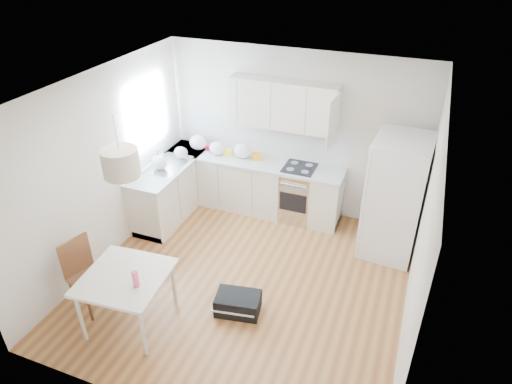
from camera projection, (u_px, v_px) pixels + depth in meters
floor at (245, 281)px, 6.30m from camera, size 4.20×4.20×0.00m
ceiling at (242, 91)px, 4.92m from camera, size 4.20×4.20×0.00m
wall_back at (294, 134)px, 7.29m from camera, size 4.20×0.00×4.20m
wall_left at (103, 169)px, 6.26m from camera, size 0.00×4.20×4.20m
wall_right at (422, 234)px, 4.96m from camera, size 0.00×4.20×4.20m
window_glassblock at (147, 113)px, 6.98m from camera, size 0.02×1.00×1.00m
cabinets_back at (253, 185)px, 7.70m from camera, size 3.00×0.60×0.88m
cabinets_left at (173, 189)px, 7.60m from camera, size 0.60×1.80×0.88m
counter_back at (253, 161)px, 7.47m from camera, size 3.02×0.64×0.04m
counter_left at (170, 164)px, 7.36m from camera, size 0.64×1.82×0.04m
backsplash_back at (259, 137)px, 7.55m from camera, size 3.00×0.01×0.58m
backsplash_left at (152, 144)px, 7.29m from camera, size 0.01×1.80×0.58m
upper_cabinets at (283, 105)px, 6.94m from camera, size 1.70×0.32×0.75m
range_oven at (298, 194)px, 7.46m from camera, size 0.50×0.61×0.88m
sink at (168, 165)px, 7.31m from camera, size 0.50×0.80×0.16m
refrigerator at (396, 197)px, 6.48m from camera, size 0.91×0.95×1.80m
dining_table at (126, 281)px, 5.32m from camera, size 1.02×1.02×0.75m
dining_chair at (89, 277)px, 5.65m from camera, size 0.51×0.51×0.97m
drink_bottle at (135, 278)px, 5.06m from camera, size 0.08×0.08×0.25m
gym_bag at (238, 303)px, 5.76m from camera, size 0.61×0.45×0.26m
pendant_lamp at (121, 163)px, 4.61m from camera, size 0.42×0.42×0.29m
grocery_bag_a at (198, 142)px, 7.73m from camera, size 0.29×0.25×0.26m
grocery_bag_b at (217, 148)px, 7.56m from camera, size 0.26×0.22×0.23m
grocery_bag_c at (242, 151)px, 7.46m from camera, size 0.28×0.24×0.25m
grocery_bag_d at (181, 153)px, 7.45m from camera, size 0.22×0.19×0.20m
grocery_bag_e at (159, 163)px, 7.13m from camera, size 0.25×0.21×0.22m
snack_orange at (257, 157)px, 7.43m from camera, size 0.18×0.15×0.11m
snack_yellow at (228, 152)px, 7.59m from camera, size 0.15×0.10×0.10m
snack_red at (210, 147)px, 7.76m from camera, size 0.15×0.10×0.10m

